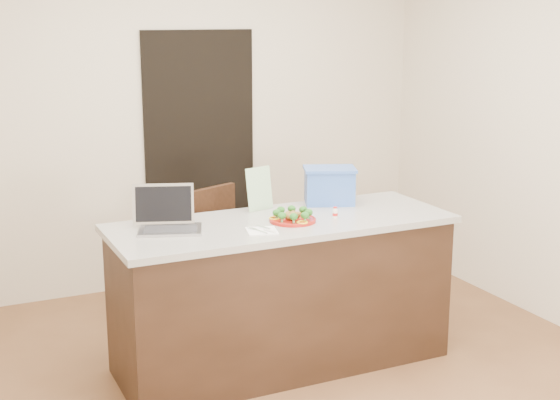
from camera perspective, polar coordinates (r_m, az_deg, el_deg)
name	(u,v)px	position (r m, az deg, el deg)	size (l,w,h in m)	color
ground	(300,379)	(4.76, 1.45, -12.97)	(4.00, 4.00, 0.00)	brown
room_shell	(301,107)	(4.29, 1.58, 6.80)	(4.00, 4.00, 4.00)	white
doorway	(200,158)	(6.23, -5.84, 3.06)	(0.90, 0.02, 2.00)	black
island	(282,293)	(4.78, 0.14, -6.79)	(2.06, 0.76, 0.92)	black
plate	(293,220)	(4.61, 0.93, -1.45)	(0.28, 0.28, 0.02)	maroon
meatballs	(292,215)	(4.60, 0.87, -1.13)	(0.11, 0.11, 0.04)	olive
broccoli	(293,213)	(4.60, 0.93, -0.93)	(0.22, 0.22, 0.04)	#184E14
pepper_rings	(293,218)	(4.61, 0.93, -1.34)	(0.25, 0.24, 0.01)	gold
napkin	(262,231)	(4.40, -1.33, -2.27)	(0.17, 0.17, 0.01)	white
fork	(258,230)	(4.40, -1.62, -2.19)	(0.04, 0.16, 0.00)	silver
knife	(268,230)	(4.40, -0.89, -2.19)	(0.05, 0.18, 0.01)	silver
yogurt_bottle	(335,213)	(4.70, 4.06, -0.97)	(0.03, 0.03, 0.07)	white
laptop	(167,217)	(4.49, -8.27, -1.27)	(0.41, 0.39, 0.25)	#A9A9AE
leaflet	(259,189)	(4.86, -1.53, 0.83)	(0.19, 0.00, 0.27)	white
blue_box	(329,185)	(5.04, 3.64, 1.08)	(0.39, 0.34, 0.24)	#3159B1
chair	(217,251)	(5.29, -4.66, -3.76)	(0.56, 0.58, 0.97)	#381D10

